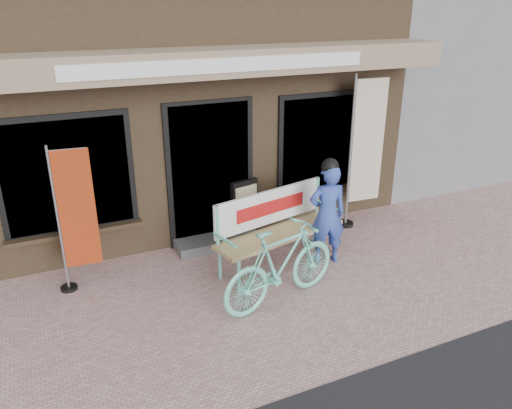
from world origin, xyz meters
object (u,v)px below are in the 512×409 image
bicycle (281,265)px  nobori_red (75,217)px  menu_stand (245,208)px  bench (276,223)px  nobori_cream (364,150)px  person (327,212)px

bicycle → nobori_red: 2.63m
bicycle → menu_stand: bearing=-23.4°
bench → nobori_cream: 2.10m
bicycle → nobori_red: size_ratio=0.88×
bicycle → nobori_cream: (2.28, 1.56, 0.77)m
nobori_red → nobori_cream: size_ratio=0.78×
person → nobori_red: 3.34m
nobori_red → menu_stand: 2.64m
menu_stand → person: bearing=-73.3°
bench → nobori_red: size_ratio=1.05×
bicycle → menu_stand: bicycle is taller
bicycle → nobori_red: bearing=44.7°
menu_stand → nobori_red: bearing=178.3°
bench → menu_stand: size_ratio=2.16×
bicycle → nobori_cream: 2.87m
person → menu_stand: 1.46m
menu_stand → bench: bearing=-100.7°
nobori_red → nobori_cream: nobori_cream is taller
bench → menu_stand: bench is taller
nobori_red → nobori_cream: (4.47, 0.20, 0.28)m
bench → menu_stand: bearing=80.1°
bench → bicycle: bearing=-126.0°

